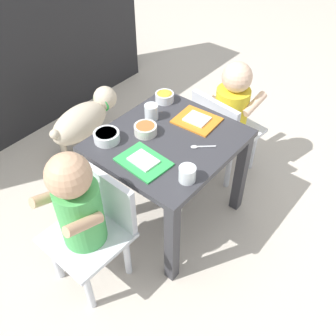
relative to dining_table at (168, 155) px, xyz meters
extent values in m
plane|color=beige|center=(0.00, 0.00, -0.38)|extent=(7.00, 7.00, 0.00)
cube|color=#333338|center=(0.00, 0.00, 0.08)|extent=(0.56, 0.51, 0.03)
cube|color=#333338|center=(-0.25, -0.22, -0.16)|extent=(0.04, 0.04, 0.44)
cube|color=#333338|center=(0.25, -0.22, -0.16)|extent=(0.04, 0.04, 0.44)
cube|color=#333338|center=(-0.25, 0.22, -0.16)|extent=(0.04, 0.04, 0.44)
cube|color=#333338|center=(0.25, 0.22, -0.16)|extent=(0.04, 0.04, 0.44)
cube|color=silver|center=(-0.45, 0.03, -0.12)|extent=(0.29, 0.29, 0.02)
cube|color=silver|center=(-0.32, 0.02, 0.00)|extent=(0.03, 0.27, 0.22)
cylinder|color=#4CB259|center=(-0.45, 0.03, 0.01)|extent=(0.16, 0.16, 0.26)
sphere|color=tan|center=(-0.46, 0.03, 0.21)|extent=(0.15, 0.15, 0.15)
cylinder|color=silver|center=(-0.55, 0.13, -0.25)|extent=(0.03, 0.03, 0.24)
cylinder|color=silver|center=(-0.55, -0.07, -0.25)|extent=(0.03, 0.03, 0.24)
cylinder|color=silver|center=(-0.35, 0.13, -0.25)|extent=(0.03, 0.03, 0.24)
cylinder|color=silver|center=(-0.35, -0.07, -0.25)|extent=(0.03, 0.03, 0.24)
cylinder|color=tan|center=(-0.49, 0.12, 0.08)|extent=(0.15, 0.04, 0.09)
cylinder|color=tan|center=(-0.50, -0.06, 0.08)|extent=(0.15, 0.04, 0.09)
cube|color=silver|center=(0.45, -0.03, -0.12)|extent=(0.31, 0.31, 0.02)
cube|color=silver|center=(0.32, -0.01, 0.00)|extent=(0.05, 0.27, 0.22)
cylinder|color=yellow|center=(0.45, -0.03, 0.00)|extent=(0.16, 0.16, 0.22)
sphere|color=beige|center=(0.46, -0.03, 0.17)|extent=(0.14, 0.14, 0.14)
cylinder|color=silver|center=(0.54, -0.14, -0.25)|extent=(0.03, 0.03, 0.24)
cylinder|color=silver|center=(0.56, 0.06, -0.25)|extent=(0.03, 0.03, 0.24)
cylinder|color=silver|center=(0.34, -0.11, -0.25)|extent=(0.03, 0.03, 0.24)
cylinder|color=silver|center=(0.36, 0.09, -0.25)|extent=(0.03, 0.03, 0.24)
cylinder|color=beige|center=(0.49, -0.12, 0.05)|extent=(0.15, 0.06, 0.09)
cylinder|color=beige|center=(0.51, 0.06, 0.05)|extent=(0.15, 0.06, 0.09)
ellipsoid|color=beige|center=(0.05, 0.65, -0.17)|extent=(0.38, 0.21, 0.18)
sphere|color=beige|center=(0.26, 0.67, -0.13)|extent=(0.13, 0.13, 0.13)
sphere|color=black|center=(0.30, 0.67, -0.13)|extent=(0.06, 0.06, 0.06)
torus|color=green|center=(0.22, 0.67, -0.14)|extent=(0.04, 0.11, 0.11)
sphere|color=beige|center=(-0.12, 0.64, -0.14)|extent=(0.05, 0.05, 0.05)
cylinder|color=beige|center=(0.16, 0.61, -0.31)|extent=(0.04, 0.04, 0.13)
cylinder|color=beige|center=(0.15, 0.71, -0.31)|extent=(0.04, 0.04, 0.13)
cylinder|color=beige|center=(-0.04, 0.59, -0.31)|extent=(0.04, 0.04, 0.13)
cylinder|color=beige|center=(-0.05, 0.70, -0.31)|extent=(0.04, 0.04, 0.13)
cube|color=green|center=(-0.17, -0.02, 0.09)|extent=(0.15, 0.20, 0.01)
cube|color=white|center=(-0.17, -0.02, 0.10)|extent=(0.08, 0.11, 0.01)
cube|color=orange|center=(0.17, -0.02, 0.09)|extent=(0.16, 0.18, 0.01)
cube|color=white|center=(0.17, -0.02, 0.10)|extent=(0.09, 0.10, 0.01)
cylinder|color=white|center=(0.06, 0.14, 0.12)|extent=(0.06, 0.06, 0.06)
cylinder|color=silver|center=(0.06, 0.14, 0.11)|extent=(0.05, 0.05, 0.04)
cylinder|color=white|center=(-0.14, -0.20, 0.12)|extent=(0.06, 0.06, 0.06)
cylinder|color=silver|center=(-0.14, -0.20, 0.10)|extent=(0.05, 0.05, 0.03)
cylinder|color=silver|center=(-0.03, 0.09, 0.11)|extent=(0.09, 0.09, 0.04)
cylinder|color=#B26633|center=(-0.03, 0.09, 0.12)|extent=(0.08, 0.08, 0.01)
cylinder|color=white|center=(0.20, 0.18, 0.11)|extent=(0.08, 0.08, 0.04)
cylinder|color=gold|center=(0.20, 0.18, 0.13)|extent=(0.07, 0.07, 0.01)
cylinder|color=white|center=(-0.16, 0.18, 0.11)|extent=(0.10, 0.10, 0.04)
cylinder|color=#4C8C33|center=(-0.16, 0.18, 0.12)|extent=(0.08, 0.08, 0.01)
cylinder|color=silver|center=(0.05, -0.15, 0.09)|extent=(0.06, 0.06, 0.01)
ellipsoid|color=silver|center=(0.02, -0.11, 0.09)|extent=(0.03, 0.03, 0.01)
camera|label=1|loc=(-0.91, -0.75, 1.04)|focal=40.38mm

